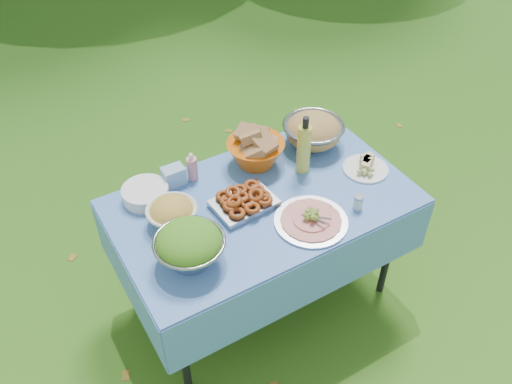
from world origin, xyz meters
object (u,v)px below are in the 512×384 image
plate_stack (145,193)px  pasta_bowl_steel (313,130)px  picnic_table (262,252)px  oil_bottle (304,145)px  charcuterie_platter (311,216)px  bread_bowl (256,148)px  salad_bowl (189,245)px

plate_stack → pasta_bowl_steel: bearing=-3.1°
plate_stack → pasta_bowl_steel: 0.96m
picnic_table → oil_bottle: 0.63m
charcuterie_platter → oil_bottle: size_ratio=1.07×
pasta_bowl_steel → oil_bottle: 0.25m
picnic_table → bread_bowl: (0.12, 0.27, 0.48)m
picnic_table → plate_stack: bearing=147.9°
salad_bowl → pasta_bowl_steel: salad_bowl is taller
picnic_table → charcuterie_platter: size_ratio=4.19×
picnic_table → charcuterie_platter: bearing=-65.0°
salad_bowl → bread_bowl: 0.74m
plate_stack → bread_bowl: bread_bowl is taller
plate_stack → charcuterie_platter: (0.60, -0.55, 0.01)m
salad_bowl → picnic_table: bearing=20.2°
pasta_bowl_steel → oil_bottle: oil_bottle is taller
picnic_table → charcuterie_platter: (0.11, -0.25, 0.42)m
oil_bottle → salad_bowl: bearing=-160.7°
picnic_table → plate_stack: (-0.49, 0.31, 0.41)m
pasta_bowl_steel → charcuterie_platter: size_ratio=0.96×
plate_stack → picnic_table: bearing=-32.1°
plate_stack → bread_bowl: 0.61m
oil_bottle → plate_stack: bearing=165.1°
pasta_bowl_steel → charcuterie_platter: pasta_bowl_steel is taller
pasta_bowl_steel → charcuterie_platter: 0.62m
pasta_bowl_steel → oil_bottle: size_ratio=1.02×
charcuterie_platter → picnic_table: bearing=115.0°
salad_bowl → bread_bowl: bearing=36.8°
plate_stack → oil_bottle: 0.82m
pasta_bowl_steel → picnic_table: bearing=-151.8°
bread_bowl → oil_bottle: (0.18, -0.17, 0.06)m
picnic_table → oil_bottle: bearing=17.8°
salad_bowl → bread_bowl: (0.59, 0.44, 0.00)m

